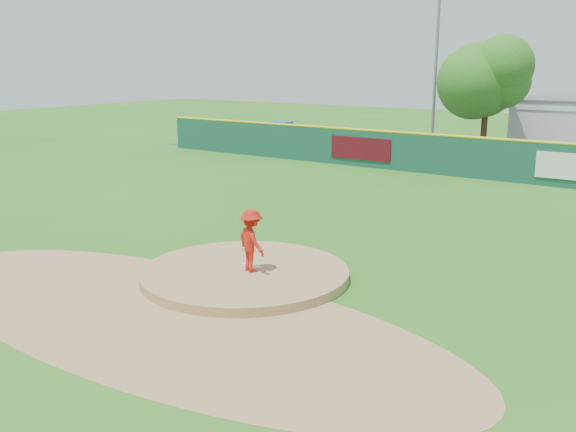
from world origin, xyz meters
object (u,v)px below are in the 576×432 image
Objects in this scene: pitcher at (251,241)px; deciduous_tree at (487,80)px; light_pole_left at (437,54)px; playground_slide at (282,133)px.

deciduous_tree is at bearing -61.61° from pitcher.
pitcher is at bearing -76.99° from light_pole_left.
pitcher is 27.45m from playground_slide.
deciduous_tree is (13.02, 2.19, 3.73)m from playground_slide.
deciduous_tree is 0.67× the size of light_pole_left.
playground_slide is (-15.26, 22.81, -0.25)m from pitcher.
light_pole_left reaches higher than pitcher.
light_pole_left reaches higher than deciduous_tree.
light_pole_left is at bearing 153.43° from deciduous_tree.
pitcher is at bearing -84.88° from deciduous_tree.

